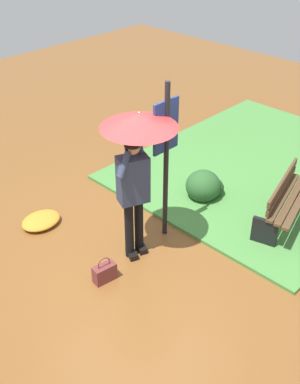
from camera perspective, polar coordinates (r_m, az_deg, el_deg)
name	(u,v)px	position (r m, az deg, el deg)	size (l,w,h in m)	color
ground_plane	(139,252)	(6.62, -1.38, -7.21)	(18.00, 18.00, 0.00)	brown
grass_verge	(263,168)	(8.71, 13.49, 2.88)	(4.80, 4.00, 0.05)	#47843D
person_with_umbrella	(136,151)	(5.79, -1.64, 5.00)	(0.96, 0.96, 2.04)	black
info_sign_post	(166,144)	(6.18, 1.92, 5.76)	(0.44, 0.07, 2.30)	black
handbag	(105,273)	(6.14, -5.49, -9.64)	(0.32, 0.18, 0.37)	brown
park_bench	(288,202)	(7.16, 16.25, -1.18)	(1.43, 0.72, 0.75)	black
shrub_cluster	(205,186)	(7.60, 6.65, 0.69)	(0.62, 0.56, 0.50)	#285628
leaf_pile_near_person	(41,221)	(7.26, -12.98, -3.36)	(0.60, 0.48, 0.13)	#C68428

